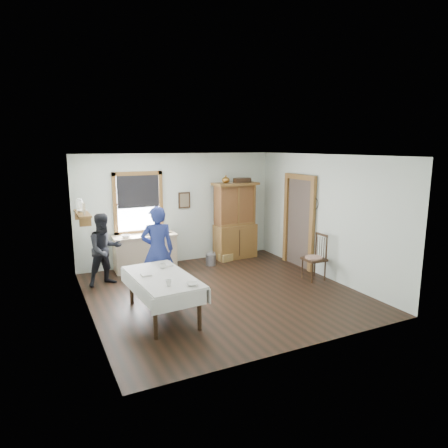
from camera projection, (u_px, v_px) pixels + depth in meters
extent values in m
cube|color=black|center=(222.00, 292.00, 7.94)|extent=(5.00, 5.00, 0.01)
cube|color=white|center=(222.00, 156.00, 7.42)|extent=(5.00, 5.00, 0.01)
cube|color=silver|center=(178.00, 208.00, 9.89)|extent=(5.00, 0.01, 2.70)
cube|color=silver|center=(301.00, 259.00, 5.48)|extent=(5.00, 0.01, 2.70)
cube|color=silver|center=(86.00, 240.00, 6.61)|extent=(0.01, 5.00, 2.70)
cube|color=silver|center=(324.00, 216.00, 8.76)|extent=(0.01, 5.00, 2.70)
cube|color=white|center=(138.00, 203.00, 9.40)|extent=(1.00, 0.02, 1.30)
cube|color=brown|center=(137.00, 173.00, 9.25)|extent=(1.18, 0.06, 0.09)
cube|color=brown|center=(140.00, 232.00, 9.52)|extent=(1.18, 0.06, 0.09)
cube|color=brown|center=(115.00, 205.00, 9.15)|extent=(0.09, 0.06, 1.48)
cube|color=brown|center=(161.00, 202.00, 9.62)|extent=(0.09, 0.06, 1.48)
cube|color=black|center=(138.00, 192.00, 9.31)|extent=(0.98, 0.03, 0.76)
cube|color=#4A3D34|center=(299.00, 223.00, 9.55)|extent=(0.03, 0.90, 2.10)
cube|color=brown|center=(312.00, 227.00, 9.09)|extent=(0.08, 0.12, 2.10)
cube|color=brown|center=(286.00, 220.00, 9.99)|extent=(0.08, 0.12, 2.10)
cube|color=brown|center=(300.00, 177.00, 9.32)|extent=(0.08, 1.14, 0.12)
cube|color=brown|center=(82.00, 213.00, 7.95)|extent=(0.24, 1.00, 0.04)
cube|color=brown|center=(85.00, 222.00, 7.61)|extent=(0.22, 0.03, 0.18)
cube|color=brown|center=(80.00, 215.00, 8.32)|extent=(0.22, 0.03, 0.18)
cube|color=tan|center=(84.00, 209.00, 7.66)|extent=(0.03, 0.22, 0.24)
cylinder|color=white|center=(80.00, 205.00, 8.23)|extent=(0.12, 0.12, 0.22)
cube|color=#342212|center=(184.00, 200.00, 9.88)|extent=(0.30, 0.04, 0.40)
torus|color=black|center=(315.00, 198.00, 8.93)|extent=(0.01, 0.27, 0.27)
cube|color=tan|center=(145.00, 252.00, 9.37)|extent=(1.47, 0.58, 0.84)
cube|color=brown|center=(235.00, 221.00, 10.28)|extent=(1.17, 0.60, 1.96)
cube|color=silver|center=(163.00, 296.00, 6.81)|extent=(1.05, 1.84, 0.71)
cube|color=#342212|center=(314.00, 257.00, 8.64)|extent=(0.47, 0.47, 1.02)
cube|color=#94969C|center=(211.00, 260.00, 9.76)|extent=(0.29, 0.29, 0.27)
cube|color=#A5864B|center=(226.00, 257.00, 10.12)|extent=(0.36, 0.30, 0.19)
imported|color=navy|center=(158.00, 254.00, 7.78)|extent=(0.66, 0.50, 1.62)
imported|color=black|center=(105.00, 252.00, 8.29)|extent=(0.79, 0.68, 1.41)
imported|color=white|center=(162.00, 266.00, 7.15)|extent=(0.16, 0.16, 0.10)
imported|color=white|center=(169.00, 283.00, 6.26)|extent=(0.12, 0.12, 0.10)
imported|color=white|center=(192.00, 284.00, 6.28)|extent=(0.26, 0.26, 0.05)
imported|color=brown|center=(163.00, 232.00, 9.53)|extent=(0.17, 0.22, 0.02)
imported|color=white|center=(126.00, 236.00, 9.00)|extent=(0.21, 0.21, 0.07)
imported|color=white|center=(82.00, 211.00, 7.98)|extent=(0.22, 0.22, 0.05)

